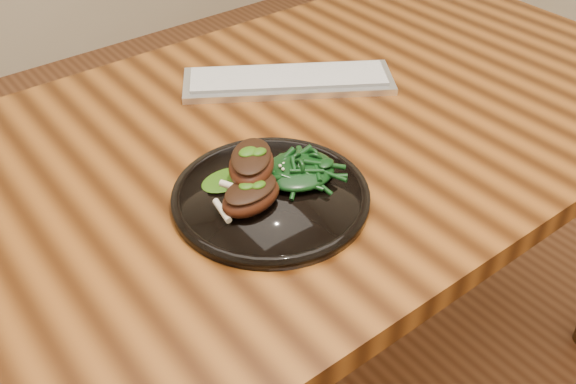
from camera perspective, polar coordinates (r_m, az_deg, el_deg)
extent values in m
cube|color=#361806|center=(1.06, -1.42, 4.03)|extent=(1.60, 0.80, 0.04)
cylinder|color=#351D0C|center=(1.90, 10.74, 6.94)|extent=(0.06, 0.06, 0.71)
cylinder|color=black|center=(0.91, -1.54, -0.43)|extent=(0.28, 0.28, 0.02)
torus|color=black|center=(0.91, -1.54, -0.34)|extent=(0.28, 0.28, 0.01)
cylinder|color=black|center=(0.91, -1.54, -0.19)|extent=(0.19, 0.19, 0.00)
ellipsoid|color=#431A0C|center=(0.87, -3.30, -0.44)|extent=(0.10, 0.08, 0.04)
ellipsoid|color=black|center=(0.86, -3.33, 0.30)|extent=(0.09, 0.07, 0.01)
cylinder|color=beige|center=(0.86, -5.88, -1.66)|extent=(0.02, 0.05, 0.01)
ellipsoid|color=#1A4407|center=(0.86, -3.35, 0.59)|extent=(0.03, 0.02, 0.01)
ellipsoid|color=#431A0C|center=(0.90, -3.27, 2.41)|extent=(0.11, 0.12, 0.04)
ellipsoid|color=black|center=(0.89, -3.31, 3.21)|extent=(0.10, 0.10, 0.01)
cylinder|color=beige|center=(0.87, -4.64, 0.38)|extent=(0.03, 0.05, 0.01)
ellipsoid|color=#1A4407|center=(0.89, -3.32, 3.51)|extent=(0.03, 0.02, 0.01)
ellipsoid|color=#1A4407|center=(0.93, -5.50, 1.09)|extent=(0.08, 0.05, 0.00)
ellipsoid|color=black|center=(0.93, 1.00, 1.95)|extent=(0.11, 0.10, 0.02)
cube|color=silver|center=(1.20, 0.03, 9.82)|extent=(0.39, 0.30, 0.01)
cube|color=silver|center=(1.19, 0.03, 10.21)|extent=(0.35, 0.27, 0.01)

